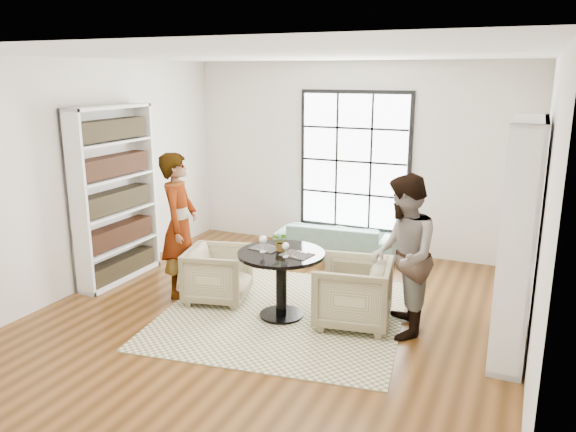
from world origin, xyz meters
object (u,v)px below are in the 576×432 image
at_px(sofa, 336,240).
at_px(wine_glass_left, 263,240).
at_px(wine_glass_right, 286,247).
at_px(person_left, 180,225).
at_px(armchair_right, 353,293).
at_px(person_right, 403,256).
at_px(pedestal_table, 281,270).
at_px(armchair_left, 218,274).
at_px(flower_centerpiece, 282,241).

relative_size(sofa, wine_glass_left, 9.35).
height_order(sofa, wine_glass_right, wine_glass_right).
bearing_deg(person_left, sofa, -48.31).
xyz_separation_m(armchair_right, person_right, (0.55, 0.00, 0.51)).
distance_m(pedestal_table, person_left, 1.54).
height_order(sofa, armchair_right, armchair_right).
distance_m(armchair_left, person_right, 2.38).
distance_m(sofa, person_right, 2.78).
bearing_deg(armchair_left, flower_centerpiece, -109.83).
bearing_deg(wine_glass_left, armchair_right, 13.34).
bearing_deg(flower_centerpiece, armchair_right, 8.14).
bearing_deg(wine_glass_left, pedestal_table, 22.72).
bearing_deg(person_right, pedestal_table, -99.09).
distance_m(armchair_right, person_left, 2.38).
height_order(wine_glass_left, wine_glass_right, wine_glass_left).
relative_size(armchair_right, wine_glass_right, 4.90).
bearing_deg(sofa, armchair_left, 66.04).
distance_m(person_left, wine_glass_left, 1.32).
height_order(armchair_right, wine_glass_left, wine_glass_left).
bearing_deg(armchair_left, person_left, 76.34).
bearing_deg(person_left, flower_centerpiece, -111.50).
height_order(sofa, armchair_left, armchair_left).
bearing_deg(wine_glass_left, sofa, 88.93).
relative_size(wine_glass_right, flower_centerpiece, 0.73).
height_order(pedestal_table, wine_glass_left, wine_glass_left).
height_order(person_right, wine_glass_right, person_right).
relative_size(person_left, wine_glass_right, 10.83).
distance_m(person_right, flower_centerpiece, 1.39).
bearing_deg(wine_glass_left, flower_centerpiece, 33.31).
bearing_deg(flower_centerpiece, person_left, 176.11).
bearing_deg(wine_glass_right, flower_centerpiece, 125.08).
xyz_separation_m(pedestal_table, armchair_right, (0.82, 0.16, -0.20)).
height_order(pedestal_table, wine_glass_right, wine_glass_right).
bearing_deg(pedestal_table, armchair_right, 10.98).
bearing_deg(sofa, person_left, 54.67).
bearing_deg(wine_glass_right, pedestal_table, 129.98).
height_order(armchair_right, flower_centerpiece, flower_centerpiece).
distance_m(pedestal_table, sofa, 2.43).
bearing_deg(flower_centerpiece, wine_glass_left, -146.69).
xyz_separation_m(pedestal_table, person_right, (1.37, 0.16, 0.31)).
bearing_deg(person_left, armchair_left, -107.61).
bearing_deg(flower_centerpiece, pedestal_table, -77.13).
height_order(person_left, wine_glass_right, person_left).
height_order(armchair_right, wine_glass_right, wine_glass_right).
height_order(pedestal_table, person_right, person_right).
relative_size(armchair_left, person_right, 0.43).
xyz_separation_m(pedestal_table, wine_glass_left, (-0.20, -0.08, 0.37)).
distance_m(armchair_left, armchair_right, 1.77).
relative_size(pedestal_table, wine_glass_right, 5.89).
height_order(armchair_left, person_left, person_left).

